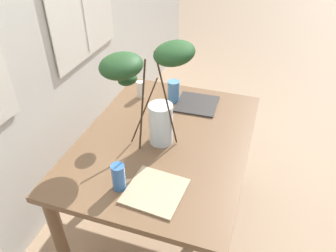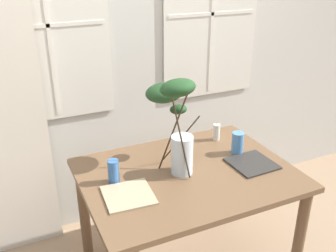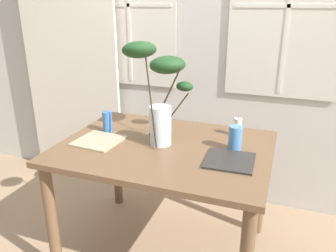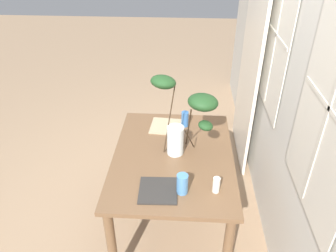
{
  "view_description": "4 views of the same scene",
  "coord_description": "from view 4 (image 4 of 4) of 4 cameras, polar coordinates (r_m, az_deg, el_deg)",
  "views": [
    {
      "loc": [
        -1.38,
        -0.47,
        1.88
      ],
      "look_at": [
        -0.04,
        -0.03,
        0.87
      ],
      "focal_mm": 35.17,
      "sensor_mm": 36.0,
      "label": 1
    },
    {
      "loc": [
        -0.92,
        -1.72,
        1.93
      ],
      "look_at": [
        -0.1,
        0.06,
        1.05
      ],
      "focal_mm": 41.19,
      "sensor_mm": 36.0,
      "label": 2
    },
    {
      "loc": [
        0.64,
        -1.71,
        1.56
      ],
      "look_at": [
        0.01,
        0.02,
        0.87
      ],
      "focal_mm": 36.14,
      "sensor_mm": 36.0,
      "label": 3
    },
    {
      "loc": [
        2.0,
        0.08,
        2.3
      ],
      "look_at": [
        -0.01,
        -0.04,
        1.01
      ],
      "focal_mm": 35.05,
      "sensor_mm": 36.0,
      "label": 4
    }
  ],
  "objects": [
    {
      "name": "ground",
      "position": [
        3.05,
        0.79,
        -16.37
      ],
      "size": [
        14.0,
        14.0,
        0.0
      ],
      "primitive_type": "plane",
      "color": "#9E7F60"
    },
    {
      "name": "back_wall_with_windows",
      "position": [
        2.3,
        22.94,
        8.32
      ],
      "size": [
        5.83,
        0.14,
        2.89
      ],
      "color": "beige",
      "rests_on": "ground"
    },
    {
      "name": "curtain_sheer_side",
      "position": [
        3.34,
        14.59,
        13.99
      ],
      "size": [
        0.89,
        0.03,
        2.58
      ],
      "primitive_type": "cube",
      "color": "silver",
      "rests_on": "ground"
    },
    {
      "name": "dining_table",
      "position": [
        2.6,
        0.89,
        -7.05
      ],
      "size": [
        1.23,
        0.92,
        0.75
      ],
      "color": "brown",
      "rests_on": "ground"
    },
    {
      "name": "vase_with_branches",
      "position": [
        2.38,
        2.9,
        2.13
      ],
      "size": [
        0.36,
        0.55,
        0.62
      ],
      "color": "silver",
      "rests_on": "dining_table"
    },
    {
      "name": "drinking_glass_blue_left",
      "position": [
        2.84,
        2.95,
        1.22
      ],
      "size": [
        0.06,
        0.06,
        0.14
      ],
      "primitive_type": "cylinder",
      "color": "#386BAD",
      "rests_on": "dining_table"
    },
    {
      "name": "drinking_glass_blue_right",
      "position": [
        2.18,
        2.51,
        -10.03
      ],
      "size": [
        0.08,
        0.08,
        0.14
      ],
      "primitive_type": "cylinder",
      "color": "#4C84BC",
      "rests_on": "dining_table"
    },
    {
      "name": "plate_square_left",
      "position": [
        2.85,
        -0.41,
        -0.03
      ],
      "size": [
        0.28,
        0.28,
        0.01
      ],
      "primitive_type": "cube",
      "rotation": [
        0.0,
        0.0,
        -0.08
      ],
      "color": "tan",
      "rests_on": "dining_table"
    },
    {
      "name": "plate_square_right",
      "position": [
        2.23,
        -1.74,
        -11.13
      ],
      "size": [
        0.26,
        0.26,
        0.01
      ],
      "primitive_type": "cube",
      "rotation": [
        0.0,
        0.0,
        0.03
      ],
      "color": "#2D2B28",
      "rests_on": "dining_table"
    },
    {
      "name": "pillar_candle",
      "position": [
        2.21,
        8.4,
        -10.1
      ],
      "size": [
        0.05,
        0.05,
        0.13
      ],
      "color": "silver",
      "rests_on": "dining_table"
    }
  ]
}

